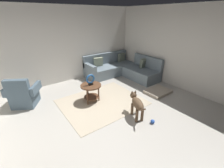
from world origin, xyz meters
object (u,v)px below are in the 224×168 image
sectional_couch (121,69)px  side_table (91,89)px  dog (137,104)px  armchair (24,95)px  dog_bed_mat (158,92)px  torus_sculpture (90,79)px  dog_toy_ball (153,122)px

sectional_couch → side_table: sectional_couch is taller
sectional_couch → dog: (-1.52, -2.42, 0.09)m
armchair → dog: bearing=-14.6°
side_table → dog_bed_mat: bearing=-22.6°
torus_sculpture → sectional_couch: bearing=27.8°
sectional_couch → armchair: bearing=-177.7°
torus_sculpture → dog_toy_ball: (0.66, -1.77, -0.66)m
armchair → dog_bed_mat: bearing=5.7°
dog_bed_mat → dog: size_ratio=1.00×
sectional_couch → torus_sculpture: 2.36m
sectional_couch → torus_sculpture: (-2.06, -1.08, 0.42)m
dog → dog_toy_ball: bearing=-51.5°
sectional_couch → dog_bed_mat: 1.95m
side_table → armchair: bearing=150.2°
torus_sculpture → dog_bed_mat: bearing=-22.6°
dog_bed_mat → torus_sculpture: bearing=157.4°
dog_bed_mat → dog: 1.62m
side_table → dog_toy_ball: side_table is taller
side_table → torus_sculpture: 0.29m
dog → side_table: bearing=134.9°
dog → dog_bed_mat: bearing=40.6°
side_table → dog: (0.54, -1.33, -0.04)m
sectional_couch → side_table: bearing=-152.2°
torus_sculpture → armchair: bearing=150.2°
torus_sculpture → dog: torus_sculpture is taller
dog_bed_mat → dog_toy_ball: (-1.38, -0.92, 0.01)m
armchair → torus_sculpture: bearing=1.8°
armchair → dog: 3.14m
torus_sculpture → dog_toy_ball: 2.00m
armchair → side_table: 1.89m
side_table → torus_sculpture: torus_sculpture is taller
sectional_couch → torus_sculpture: sectional_couch is taller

